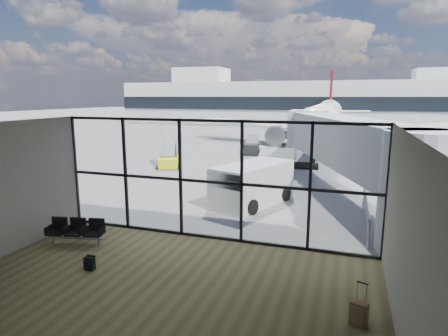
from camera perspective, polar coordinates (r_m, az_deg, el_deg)
The scene contains 21 objects.
ground at distance 53.04m, azimuth 13.28°, elevation 4.86°, with size 220.00×220.00×0.00m, color slate.
lounge_shell at distance 9.46m, azimuth -12.40°, elevation -5.61°, with size 12.02×8.01×4.51m.
glass_curtain_wall at distance 13.76m, azimuth -2.10°, elevation -1.92°, with size 12.10×0.12×4.50m.
jet_bridge at distance 19.80m, azimuth 18.82°, elevation 2.94°, with size 8.00×16.50×4.33m.
apron_railing at distance 16.73m, azimuth 20.81°, elevation -5.73°, with size 0.06×5.46×1.11m.
far_terminal at distance 74.73m, azimuth 14.57°, elevation 9.70°, with size 80.00×12.20×11.00m.
tree_0 at distance 98.10m, azimuth -12.22°, elevation 10.25°, with size 4.95×4.95×7.12m.
tree_1 at distance 95.20m, azimuth -9.07°, elevation 10.72°, with size 5.61×5.61×8.07m.
tree_2 at distance 92.60m, azimuth -5.72°, elevation 11.19°, with size 6.27×6.27×9.03m.
tree_3 at distance 90.32m, azimuth -2.17°, elevation 10.45°, with size 4.95×4.95×7.12m.
tree_4 at distance 88.39m, azimuth 1.54°, elevation 10.85°, with size 5.61×5.61×8.07m.
tree_5 at distance 86.84m, azimuth 5.41°, elevation 11.22°, with size 6.27×6.27×9.03m.
seating_row at distance 14.82m, azimuth -21.53°, elevation -8.74°, with size 2.09×1.00×0.93m.
backpack at distance 12.63m, azimuth -19.83°, elevation -13.51°, with size 0.31×0.28×0.45m.
suitcase at distance 9.84m, azimuth 19.82°, elevation -20.19°, with size 0.45×0.38×1.06m.
airliner at distance 43.94m, azimuth 15.06°, elevation 7.18°, with size 30.23×34.95×9.01m.
service_van at distance 18.58m, azimuth 4.19°, elevation -2.40°, with size 3.51×5.05×2.02m.
belt_loader at distance 35.19m, azimuth 4.23°, elevation 3.11°, with size 1.85×3.75×1.65m.
mobile_stairs at distance 28.76m, azimuth -8.39°, elevation 1.17°, with size 2.43×3.28×2.10m.
traffic_cone_a at distance 26.83m, azimuth 5.94°, elevation 0.07°, with size 0.43×0.43×0.61m.
traffic_cone_b at distance 28.28m, azimuth 5.56°, elevation 0.62°, with size 0.42×0.42×0.60m.
Camera 1 is at (4.72, -12.57, 5.30)m, focal length 30.00 mm.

